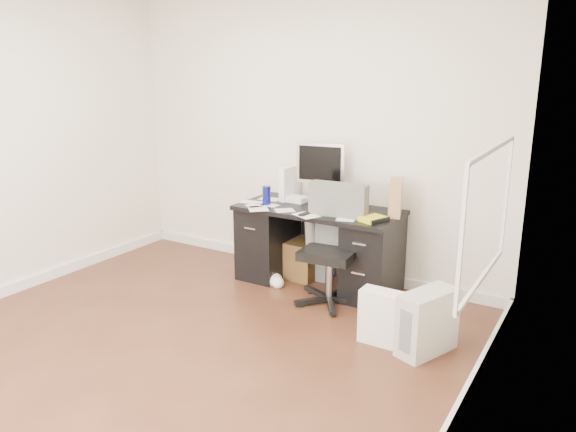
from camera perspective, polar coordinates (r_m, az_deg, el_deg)
name	(u,v)px	position (r m, az deg, el deg)	size (l,w,h in m)	color
ground	(176,349)	(4.30, -11.36, -13.15)	(4.00, 4.00, 0.00)	#442215
room_shell	(169,121)	(3.82, -11.99, 9.40)	(4.02, 4.02, 2.71)	white
desk	(318,244)	(5.24, 3.07, -2.89)	(1.50, 0.70, 0.75)	black
loose_papers	(297,206)	(5.19, 0.91, 0.99)	(1.10, 0.60, 0.00)	white
lcd_monitor	(320,173)	(5.25, 3.32, 4.38)	(0.46, 0.26, 0.58)	#B4B4B8
keyboard	(331,211)	(4.99, 4.36, 0.51)	(0.40, 0.14, 0.02)	black
computer_mouse	(359,214)	(4.84, 7.19, 0.18)	(0.06, 0.06, 0.06)	#B4B4B8
travel_mug	(267,195)	(5.25, -2.19, 2.12)	(0.08, 0.08, 0.18)	navy
white_binder	(290,183)	(5.42, 0.18, 3.35)	(0.13, 0.28, 0.32)	white
magazine_file	(395,198)	(4.93, 10.87, 1.84)	(0.13, 0.27, 0.31)	#A2734E
pen_cup	(359,198)	(5.09, 7.19, 1.80)	(0.09, 0.09, 0.21)	brown
yellow_book	(373,219)	(4.75, 8.68, -0.30)	(0.17, 0.21, 0.04)	yellow
paper_remote	(306,214)	(4.88, 1.86, 0.18)	(0.23, 0.18, 0.02)	white
office_chair	(330,246)	(4.81, 4.32, -3.09)	(0.59, 0.59, 1.04)	#4C4E4C
pc_tower	(427,322)	(4.21, 13.98, -10.42)	(0.21, 0.47, 0.47)	beige
shopping_bag	(381,317)	(4.28, 9.39, -10.09)	(0.31, 0.22, 0.41)	white
wicker_basket	(302,258)	(5.51, 1.42, -4.33)	(0.37, 0.37, 0.37)	#503118
desk_printer	(317,268)	(5.53, 2.97, -5.32)	(0.30, 0.24, 0.17)	slate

